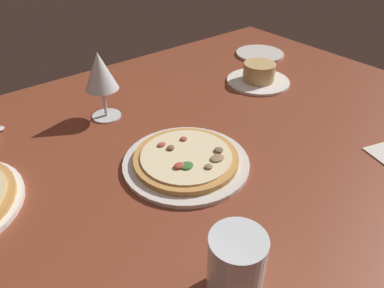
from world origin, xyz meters
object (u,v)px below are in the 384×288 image
Objects in this scene: pizza_main at (186,160)px; water_glass at (235,271)px; wine_glass_far at (100,73)px; side_plate at (260,54)px; ramekin_on_saucer at (259,75)px.

pizza_main is 2.37× the size of water_glass.
side_plate is (63.06, 4.56, -11.60)cm from wine_glass_far.
wine_glass_far is 1.53× the size of water_glass.
ramekin_on_saucer reaches higher than side_plate.
wine_glass_far is (-3.64, 28.82, 10.89)cm from pizza_main.
side_plate is at bearing 40.19° from water_glass.
wine_glass_far is at bearing 80.49° from water_glass.
pizza_main is 31.09cm from water_glass.
side_plate is at bearing 41.17° from ramekin_on_saucer.
water_glass is (-13.15, -27.92, 3.72)cm from pizza_main.
ramekin_on_saucer is 1.09× the size of wine_glass_far.
ramekin_on_saucer is at bearing -13.02° from wine_glass_far.
water_glass is at bearing -99.51° from wine_glass_far.
ramekin_on_saucer is 1.67× the size of water_glass.
ramekin_on_saucer is (42.11, 18.24, 1.17)cm from pizza_main.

